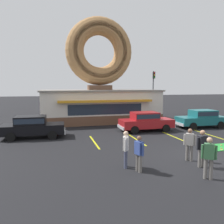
% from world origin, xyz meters
% --- Properties ---
extents(ground_plane, '(160.00, 160.00, 0.00)m').
position_xyz_m(ground_plane, '(0.00, 0.00, 0.00)').
color(ground_plane, black).
extents(donut_shop_building, '(12.30, 6.75, 10.96)m').
position_xyz_m(donut_shop_building, '(-2.46, 13.94, 3.74)').
color(donut_shop_building, brown).
rests_on(donut_shop_building, ground).
extents(mini_donut_near_left, '(0.13, 0.13, 0.04)m').
position_xyz_m(mini_donut_near_left, '(2.18, 1.16, 0.05)').
color(mini_donut_near_left, '#E5C666').
rests_on(mini_donut_near_left, putting_mat).
extents(mini_donut_near_right, '(0.13, 0.13, 0.04)m').
position_xyz_m(mini_donut_near_right, '(2.90, 2.02, 0.05)').
color(mini_donut_near_right, '#D17F47').
rests_on(mini_donut_near_right, putting_mat).
extents(mini_donut_mid_centre, '(0.13, 0.13, 0.04)m').
position_xyz_m(mini_donut_mid_centre, '(2.01, 2.25, 0.05)').
color(mini_donut_mid_centre, '#D8667F').
rests_on(mini_donut_mid_centre, putting_mat).
extents(mini_donut_mid_right, '(0.13, 0.13, 0.04)m').
position_xyz_m(mini_donut_mid_right, '(2.36, 1.41, 0.05)').
color(mini_donut_mid_right, '#D17F47').
rests_on(mini_donut_mid_right, putting_mat).
extents(mini_donut_far_left, '(0.13, 0.13, 0.04)m').
position_xyz_m(mini_donut_far_left, '(1.86, 1.24, 0.05)').
color(mini_donut_far_left, '#D17F47').
rests_on(mini_donut_far_left, putting_mat).
extents(mini_donut_far_centre, '(0.13, 0.13, 0.04)m').
position_xyz_m(mini_donut_far_centre, '(2.24, 1.79, 0.05)').
color(mini_donut_far_centre, '#E5C666').
rests_on(mini_donut_far_centre, putting_mat).
extents(car_black, '(4.62, 2.10, 1.60)m').
position_xyz_m(car_black, '(-8.81, 7.37, 0.87)').
color(car_black, black).
rests_on(car_black, ground).
extents(car_teal, '(4.62, 2.11, 1.60)m').
position_xyz_m(car_teal, '(5.72, 7.72, 0.87)').
color(car_teal, '#196066').
rests_on(car_teal, ground).
extents(car_red, '(4.57, 2.00, 1.60)m').
position_xyz_m(car_red, '(0.14, 7.52, 0.87)').
color(car_red, maroon).
rests_on(car_red, ground).
extents(pedestrian_blue_sweater_man, '(0.49, 0.42, 1.72)m').
position_xyz_m(pedestrian_blue_sweater_man, '(-1.30, -2.02, 0.96)').
color(pedestrian_blue_sweater_man, slate).
rests_on(pedestrian_blue_sweater_man, ground).
extents(pedestrian_hooded_kid, '(0.59, 0.28, 1.74)m').
position_xyz_m(pedestrian_hooded_kid, '(-0.70, -0.81, 0.97)').
color(pedestrian_hooded_kid, slate).
rests_on(pedestrian_hooded_kid, ground).
extents(pedestrian_leather_jacket_man, '(0.37, 0.56, 1.71)m').
position_xyz_m(pedestrian_leather_jacket_man, '(-4.11, 0.02, 0.95)').
color(pedestrian_leather_jacket_man, '#474C66').
rests_on(pedestrian_leather_jacket_man, ground).
extents(pedestrian_clipboard_woman, '(0.34, 0.57, 1.60)m').
position_xyz_m(pedestrian_clipboard_woman, '(-3.71, -0.60, 0.88)').
color(pedestrian_clipboard_woman, slate).
rests_on(pedestrian_clipboard_woman, ground).
extents(pedestrian_beanie_man, '(0.47, 0.43, 1.64)m').
position_xyz_m(pedestrian_beanie_man, '(-0.73, 0.10, 0.91)').
color(pedestrian_beanie_man, slate).
rests_on(pedestrian_beanie_man, ground).
extents(trash_bin, '(0.57, 0.57, 0.97)m').
position_xyz_m(trash_bin, '(-7.88, 11.47, 0.50)').
color(trash_bin, '#1E662D').
rests_on(trash_bin, ground).
extents(traffic_light_pole, '(0.28, 0.47, 5.80)m').
position_xyz_m(traffic_light_pole, '(5.89, 18.30, 3.71)').
color(traffic_light_pole, '#595B60').
rests_on(traffic_light_pole, ground).
extents(parking_stripe_far_left, '(0.12, 3.60, 0.01)m').
position_xyz_m(parking_stripe_far_left, '(-4.68, 5.00, 0.00)').
color(parking_stripe_far_left, yellow).
rests_on(parking_stripe_far_left, ground).
extents(parking_stripe_left, '(0.12, 3.60, 0.01)m').
position_xyz_m(parking_stripe_left, '(-1.68, 5.00, 0.00)').
color(parking_stripe_left, yellow).
rests_on(parking_stripe_left, ground).
extents(parking_stripe_mid_left, '(0.12, 3.60, 0.01)m').
position_xyz_m(parking_stripe_mid_left, '(1.32, 5.00, 0.00)').
color(parking_stripe_mid_left, yellow).
rests_on(parking_stripe_mid_left, ground).
extents(parking_stripe_centre, '(0.12, 3.60, 0.01)m').
position_xyz_m(parking_stripe_centre, '(4.32, 5.00, 0.00)').
color(parking_stripe_centre, yellow).
rests_on(parking_stripe_centre, ground).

